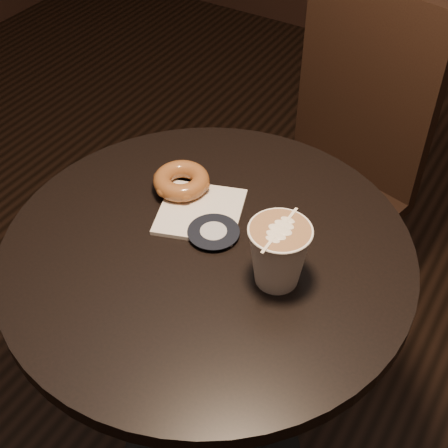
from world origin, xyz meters
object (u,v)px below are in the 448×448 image
at_px(chair, 337,157).
at_px(latte_cup, 278,255).
at_px(cafe_table, 209,320).
at_px(doughnut, 181,181).
at_px(pastry_bag, 200,211).

height_order(chair, latte_cup, chair).
distance_m(cafe_table, chair, 0.62).
bearing_deg(doughnut, pastry_bag, -28.19).
relative_size(chair, latte_cup, 8.69).
bearing_deg(chair, pastry_bag, -81.63).
relative_size(chair, pastry_bag, 6.64).
bearing_deg(latte_cup, cafe_table, 178.14).
distance_m(pastry_bag, doughnut, 0.07).
xyz_separation_m(cafe_table, pastry_bag, (-0.05, 0.06, 0.20)).
height_order(cafe_table, latte_cup, latte_cup).
xyz_separation_m(pastry_bag, latte_cup, (0.19, -0.07, 0.05)).
distance_m(cafe_table, latte_cup, 0.29).
relative_size(cafe_table, pastry_bag, 5.22).
bearing_deg(chair, latte_cup, -64.01).
bearing_deg(chair, cafe_table, -76.07).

